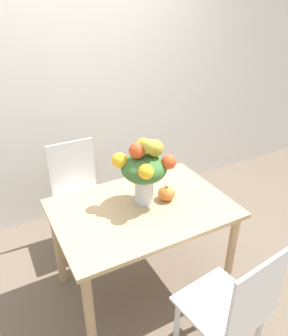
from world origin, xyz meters
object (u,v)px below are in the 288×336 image
(dining_chair_far_side, at_px, (231,311))
(pumpkin, at_px, (166,193))
(flower_vase, at_px, (144,168))
(dining_chair_near_window, at_px, (79,195))

(dining_chair_far_side, bearing_deg, pumpkin, -100.07)
(pumpkin, bearing_deg, dining_chair_far_side, -93.00)
(dining_chair_far_side, bearing_deg, flower_vase, -89.11)
(pumpkin, bearing_deg, dining_chair_near_window, 119.52)
(flower_vase, bearing_deg, pumpkin, -14.06)
(dining_chair_near_window, xyz_separation_m, dining_chair_far_side, (0.38, -1.51, 0.00))
(dining_chair_near_window, bearing_deg, dining_chair_far_side, -75.31)
(flower_vase, xyz_separation_m, pumpkin, (0.15, -0.04, -0.22))
(pumpkin, relative_size, dining_chair_far_side, 0.13)
(flower_vase, distance_m, dining_chair_near_window, 0.92)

